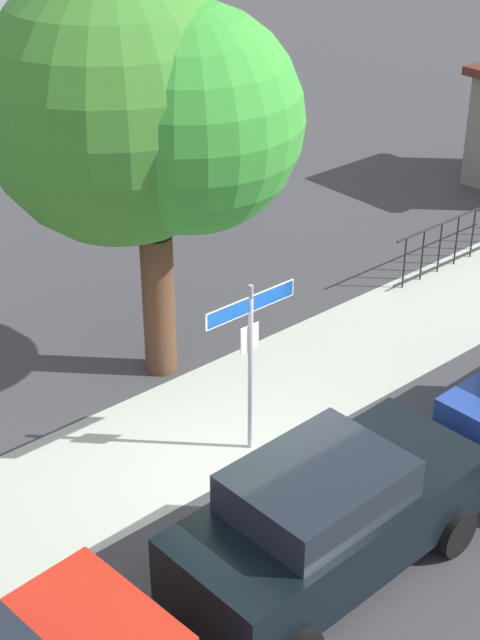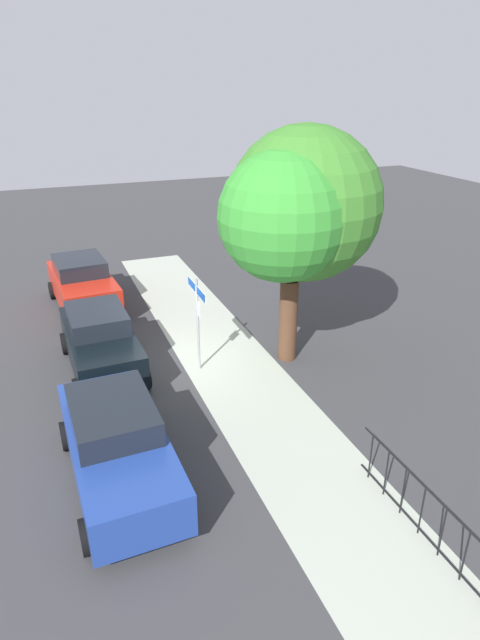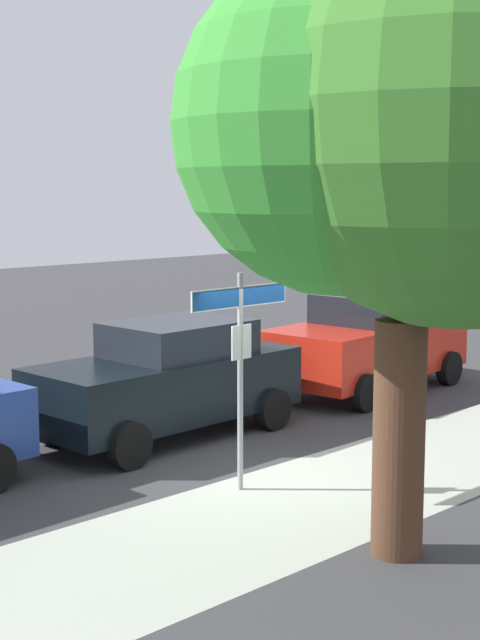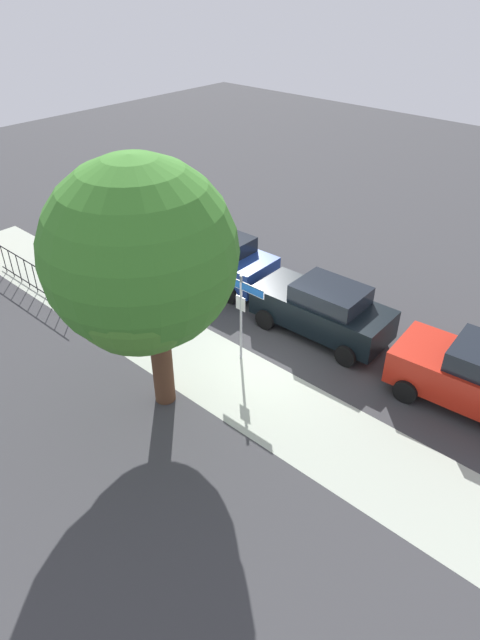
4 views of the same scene
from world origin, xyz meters
TOP-DOWN VIEW (x-y plane):
  - ground_plane at (0.00, 0.00)m, footprint 60.00×60.00m
  - sidewalk_strip at (2.00, 1.30)m, footprint 24.00×2.60m
  - street_sign at (0.60, 0.40)m, footprint 1.57×0.07m
  - shade_tree at (0.78, 3.28)m, footprint 4.38×4.69m
  - car_red at (-5.14, -2.11)m, footprint 4.34×2.32m
  - car_black at (-0.39, -2.14)m, footprint 4.24×2.04m
  - car_blue at (4.41, -2.46)m, footprint 4.58×2.11m
  - iron_fence at (8.31, 2.30)m, footprint 4.75×0.04m

SIDE VIEW (x-z plane):
  - ground_plane at x=0.00m, z-range 0.00..0.00m
  - sidewalk_strip at x=2.00m, z-range 0.00..0.00m
  - iron_fence at x=8.31m, z-range 0.03..1.10m
  - car_blue at x=4.41m, z-range 0.02..1.74m
  - car_black at x=-0.39m, z-range 0.02..1.74m
  - car_red at x=-5.14m, z-range 0.01..1.79m
  - street_sign at x=0.60m, z-range 0.57..3.26m
  - shade_tree at x=0.78m, z-range 1.05..7.56m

